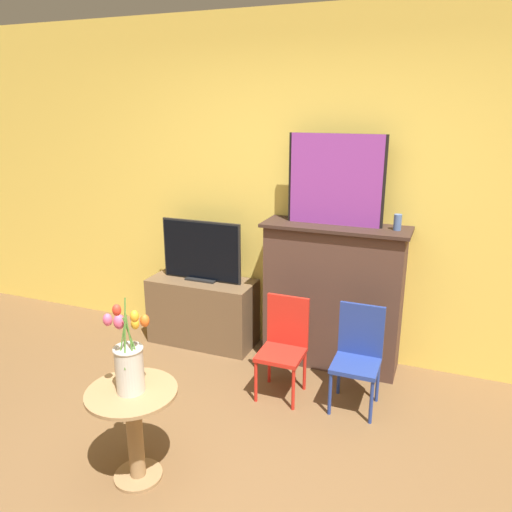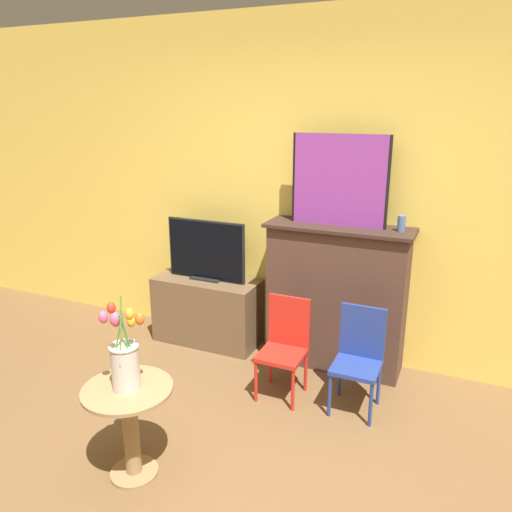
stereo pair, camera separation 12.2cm
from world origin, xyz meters
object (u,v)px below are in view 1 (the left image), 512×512
at_px(vase_tulips, 129,362).
at_px(painting, 336,180).
at_px(chair_blue, 358,352).
at_px(tv_monitor, 201,252).
at_px(chair_red, 284,342).

bearing_deg(vase_tulips, painting, 68.45).
distance_m(painting, vase_tulips, 1.97).
xyz_separation_m(chair_blue, vase_tulips, (-0.99, -1.18, 0.33)).
xyz_separation_m(tv_monitor, vase_tulips, (0.43, -1.64, -0.10)).
bearing_deg(tv_monitor, painting, 2.63).
relative_size(painting, chair_red, 1.01).
bearing_deg(painting, tv_monitor, -177.37).
height_order(tv_monitor, chair_red, tv_monitor).
relative_size(tv_monitor, chair_red, 0.99).
height_order(painting, vase_tulips, painting).
bearing_deg(tv_monitor, chair_blue, -17.97).
relative_size(chair_red, vase_tulips, 1.31).
bearing_deg(chair_blue, tv_monitor, 162.03).
height_order(tv_monitor, vase_tulips, vase_tulips).
distance_m(painting, chair_red, 1.23).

